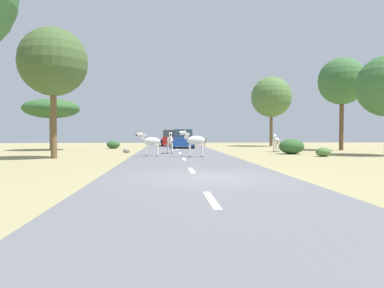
# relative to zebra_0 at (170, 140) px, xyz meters

# --- Properties ---
(ground_plane) EXTENTS (90.00, 90.00, 0.00)m
(ground_plane) POSITION_rel_zebra_0_xyz_m (1.17, -13.74, -0.93)
(ground_plane) COLOR #998E60
(road) EXTENTS (6.00, 64.00, 0.05)m
(road) POSITION_rel_zebra_0_xyz_m (0.69, -13.74, -0.90)
(road) COLOR slate
(road) RESTS_ON ground_plane
(lane_markings) EXTENTS (0.16, 56.00, 0.01)m
(lane_markings) POSITION_rel_zebra_0_xyz_m (0.69, -14.74, -0.87)
(lane_markings) COLOR silver
(lane_markings) RESTS_ON road
(zebra_0) EXTENTS (0.46, 1.56, 1.47)m
(zebra_0) POSITION_rel_zebra_0_xyz_m (0.00, 0.00, 0.00)
(zebra_0) COLOR silver
(zebra_0) RESTS_ON road
(zebra_1) EXTENTS (1.55, 0.44, 1.46)m
(zebra_1) POSITION_rel_zebra_0_xyz_m (-1.19, -2.92, -0.01)
(zebra_1) COLOR silver
(zebra_1) RESTS_ON road
(zebra_2) EXTENTS (0.45, 1.51, 1.42)m
(zebra_2) POSITION_rel_zebra_0_xyz_m (8.12, 2.60, -0.08)
(zebra_2) COLOR silver
(zebra_2) RESTS_ON ground_plane
(zebra_3) EXTENTS (1.66, 0.55, 1.57)m
(zebra_3) POSITION_rel_zebra_0_xyz_m (1.37, -3.88, 0.06)
(zebra_3) COLOR silver
(zebra_3) RESTS_ON road
(car_0) EXTENTS (2.19, 4.42, 1.74)m
(car_0) POSITION_rel_zebra_0_xyz_m (1.35, 9.63, -0.08)
(car_0) COLOR #1E479E
(car_0) RESTS_ON road
(car_1) EXTENTS (2.11, 4.39, 1.74)m
(car_1) POSITION_rel_zebra_0_xyz_m (0.19, 15.25, -0.08)
(car_1) COLOR red
(car_1) RESTS_ON road
(tree_0) EXTENTS (4.66, 4.66, 4.32)m
(tree_0) POSITION_rel_zebra_0_xyz_m (-9.92, 6.79, 2.57)
(tree_0) COLOR brown
(tree_0) RESTS_ON ground_plane
(tree_2) EXTENTS (4.42, 4.42, 7.63)m
(tree_2) POSITION_rel_zebra_0_xyz_m (11.26, 14.97, 4.47)
(tree_2) COLOR brown
(tree_2) RESTS_ON ground_plane
(tree_3) EXTENTS (3.91, 3.91, 7.73)m
(tree_3) POSITION_rel_zebra_0_xyz_m (14.39, 4.94, 4.82)
(tree_3) COLOR brown
(tree_3) RESTS_ON ground_plane
(tree_5) EXTENTS (3.79, 3.79, 7.29)m
(tree_5) POSITION_rel_zebra_0_xyz_m (-6.53, -3.97, 4.44)
(tree_5) COLOR brown
(tree_5) RESTS_ON ground_plane
(bush_0) EXTENTS (0.92, 0.83, 0.55)m
(bush_0) POSITION_rel_zebra_0_xyz_m (9.28, -3.29, -0.65)
(bush_0) COLOR #4C7038
(bush_0) RESTS_ON ground_plane
(bush_1) EXTENTS (1.23, 1.10, 0.74)m
(bush_1) POSITION_rel_zebra_0_xyz_m (-5.21, 9.86, -0.56)
(bush_1) COLOR #2D5628
(bush_1) RESTS_ON ground_plane
(bush_2) EXTENTS (1.71, 1.54, 1.02)m
(bush_2) POSITION_rel_zebra_0_xyz_m (8.29, -0.39, -0.42)
(bush_2) COLOR #2D5628
(bush_2) RESTS_ON ground_plane
(rock_1) EXTENTS (0.54, 0.51, 0.35)m
(rock_1) POSITION_rel_zebra_0_xyz_m (-3.15, 2.09, -0.75)
(rock_1) COLOR gray
(rock_1) RESTS_ON ground_plane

